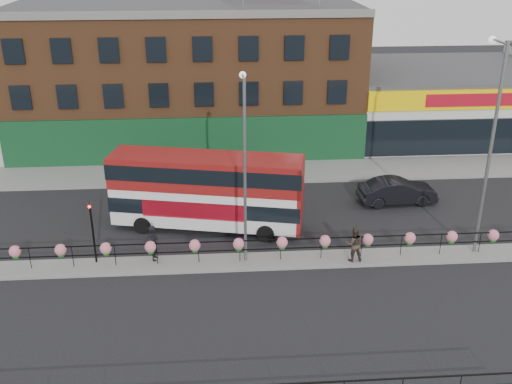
{
  "coord_description": "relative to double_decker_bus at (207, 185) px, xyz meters",
  "views": [
    {
      "loc": [
        -2.04,
        -25.54,
        14.88
      ],
      "look_at": [
        0.0,
        3.0,
        2.5
      ],
      "focal_mm": 42.0,
      "sensor_mm": 36.0,
      "label": 1
    }
  ],
  "objects": [
    {
      "name": "median_railing",
      "position": [
        2.53,
        -4.03,
        -1.51
      ],
      "size": [
        30.04,
        0.56,
        1.23
      ],
      "color": "black",
      "rests_on": "median"
    },
    {
      "name": "lamp_column_east",
      "position": [
        13.36,
        -3.64,
        3.76
      ],
      "size": [
        0.37,
        1.83,
        10.41
      ],
      "color": "slate",
      "rests_on": "median"
    },
    {
      "name": "median",
      "position": [
        2.53,
        -4.03,
        -2.48
      ],
      "size": [
        60.0,
        1.6,
        0.15
      ],
      "primitive_type": "cube",
      "color": "gray",
      "rests_on": "ground"
    },
    {
      "name": "pedestrian_a",
      "position": [
        -2.64,
        -3.57,
        -1.5
      ],
      "size": [
        0.72,
        0.51,
        1.83
      ],
      "primitive_type": "imported",
      "rotation": [
        0.0,
        0.0,
        1.51
      ],
      "color": "black",
      "rests_on": "median"
    },
    {
      "name": "traffic_light_median",
      "position": [
        -5.47,
        -3.64,
        -0.09
      ],
      "size": [
        0.15,
        0.28,
        3.65
      ],
      "color": "black",
      "rests_on": "median"
    },
    {
      "name": "north_pavement",
      "position": [
        2.53,
        7.97,
        -2.48
      ],
      "size": [
        60.0,
        4.0,
        0.15
      ],
      "primitive_type": "cube",
      "color": "gray",
      "rests_on": "ground"
    },
    {
      "name": "ground",
      "position": [
        2.53,
        -4.03,
        -2.56
      ],
      "size": [
        120.0,
        120.0,
        0.0
      ],
      "primitive_type": "plane",
      "color": "black",
      "rests_on": "ground"
    },
    {
      "name": "pedestrian_b",
      "position": [
        7.06,
        -4.36,
        -1.51
      ],
      "size": [
        0.91,
        0.73,
        1.8
      ],
      "primitive_type": "imported",
      "rotation": [
        0.0,
        0.0,
        3.17
      ],
      "color": "#382C24",
      "rests_on": "median"
    },
    {
      "name": "lamp_column_west",
      "position": [
        1.81,
        -3.73,
        2.93
      ],
      "size": [
        0.32,
        1.58,
        9.01
      ],
      "color": "slate",
      "rests_on": "median"
    },
    {
      "name": "car",
      "position": [
        11.24,
        2.5,
        -1.8
      ],
      "size": [
        2.25,
        4.84,
        1.52
      ],
      "primitive_type": "imported",
      "rotation": [
        0.0,
        0.0,
        1.64
      ],
      "color": "black",
      "rests_on": "ground"
    },
    {
      "name": "supermarket",
      "position": [
        18.53,
        15.87,
        0.09
      ],
      "size": [
        15.0,
        12.25,
        5.3
      ],
      "color": "silver",
      "rests_on": "ground"
    },
    {
      "name": "double_decker_bus",
      "position": [
        0.0,
        0.0,
        0.0
      ],
      "size": [
        10.58,
        4.58,
        4.17
      ],
      "color": "white",
      "rests_on": "ground"
    },
    {
      "name": "brick_building",
      "position": [
        -1.47,
        15.92,
        2.57
      ],
      "size": [
        25.0,
        12.21,
        10.3
      ],
      "color": "brown",
      "rests_on": "ground"
    }
  ]
}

